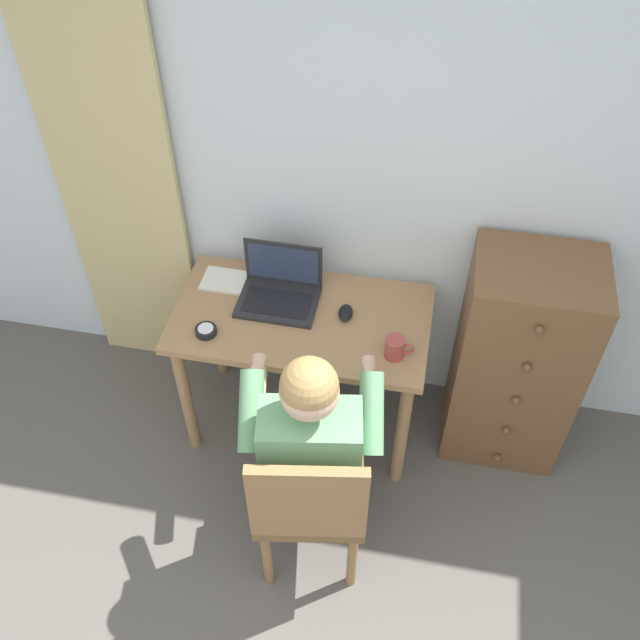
{
  "coord_description": "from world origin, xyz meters",
  "views": [
    {
      "loc": [
        0.16,
        -0.2,
        2.92
      ],
      "look_at": [
        -0.22,
        1.73,
        0.84
      ],
      "focal_mm": 39.97,
      "sensor_mm": 36.0,
      "label": 1
    }
  ],
  "objects_px": {
    "notebook_pad": "(226,281)",
    "dresser": "(516,361)",
    "person_seated": "(311,432)",
    "desk_clock": "(206,331)",
    "desk": "(302,335)",
    "computer_mouse": "(346,313)",
    "chair": "(309,500)",
    "coffee_mug": "(395,348)",
    "laptop": "(280,289)"
  },
  "relations": [
    {
      "from": "notebook_pad",
      "to": "dresser",
      "type": "bearing_deg",
      "value": -1.52
    },
    {
      "from": "person_seated",
      "to": "desk_clock",
      "type": "relative_size",
      "value": 13.48
    },
    {
      "from": "desk",
      "to": "computer_mouse",
      "type": "distance_m",
      "value": 0.23
    },
    {
      "from": "chair",
      "to": "desk_clock",
      "type": "bearing_deg",
      "value": 135.04
    },
    {
      "from": "desk_clock",
      "to": "coffee_mug",
      "type": "height_order",
      "value": "coffee_mug"
    },
    {
      "from": "desk_clock",
      "to": "desk",
      "type": "bearing_deg",
      "value": 24.96
    },
    {
      "from": "chair",
      "to": "coffee_mug",
      "type": "xyz_separation_m",
      "value": [
        0.24,
        0.57,
        0.28
      ]
    },
    {
      "from": "desk",
      "to": "notebook_pad",
      "type": "distance_m",
      "value": 0.42
    },
    {
      "from": "chair",
      "to": "person_seated",
      "type": "xyz_separation_m",
      "value": [
        -0.03,
        0.18,
        0.18
      ]
    },
    {
      "from": "laptop",
      "to": "desk_clock",
      "type": "distance_m",
      "value": 0.37
    },
    {
      "from": "computer_mouse",
      "to": "notebook_pad",
      "type": "xyz_separation_m",
      "value": [
        -0.56,
        0.1,
        -0.01
      ]
    },
    {
      "from": "dresser",
      "to": "chair",
      "type": "height_order",
      "value": "dresser"
    },
    {
      "from": "person_seated",
      "to": "desk_clock",
      "type": "bearing_deg",
      "value": 145.0
    },
    {
      "from": "dresser",
      "to": "computer_mouse",
      "type": "height_order",
      "value": "dresser"
    },
    {
      "from": "coffee_mug",
      "to": "chair",
      "type": "bearing_deg",
      "value": -112.47
    },
    {
      "from": "desk_clock",
      "to": "notebook_pad",
      "type": "xyz_separation_m",
      "value": [
        -0.01,
        0.31,
        -0.01
      ]
    },
    {
      "from": "desk_clock",
      "to": "notebook_pad",
      "type": "height_order",
      "value": "desk_clock"
    },
    {
      "from": "computer_mouse",
      "to": "dresser",
      "type": "bearing_deg",
      "value": 0.84
    },
    {
      "from": "dresser",
      "to": "computer_mouse",
      "type": "xyz_separation_m",
      "value": [
        -0.75,
        -0.06,
        0.22
      ]
    },
    {
      "from": "chair",
      "to": "desk_clock",
      "type": "height_order",
      "value": "chair"
    },
    {
      "from": "laptop",
      "to": "notebook_pad",
      "type": "relative_size",
      "value": 1.63
    },
    {
      "from": "dresser",
      "to": "computer_mouse",
      "type": "relative_size",
      "value": 10.85
    },
    {
      "from": "coffee_mug",
      "to": "desk",
      "type": "bearing_deg",
      "value": 160.85
    },
    {
      "from": "desk",
      "to": "coffee_mug",
      "type": "bearing_deg",
      "value": -19.15
    },
    {
      "from": "person_seated",
      "to": "laptop",
      "type": "xyz_separation_m",
      "value": [
        -0.27,
        0.63,
        0.11
      ]
    },
    {
      "from": "laptop",
      "to": "desk_clock",
      "type": "bearing_deg",
      "value": -133.63
    },
    {
      "from": "desk",
      "to": "desk_clock",
      "type": "height_order",
      "value": "desk_clock"
    },
    {
      "from": "dresser",
      "to": "computer_mouse",
      "type": "bearing_deg",
      "value": -175.41
    },
    {
      "from": "laptop",
      "to": "person_seated",
      "type": "bearing_deg",
      "value": -67.09
    },
    {
      "from": "desk",
      "to": "person_seated",
      "type": "relative_size",
      "value": 0.9
    },
    {
      "from": "laptop",
      "to": "computer_mouse",
      "type": "xyz_separation_m",
      "value": [
        0.3,
        -0.05,
        -0.04
      ]
    },
    {
      "from": "person_seated",
      "to": "computer_mouse",
      "type": "xyz_separation_m",
      "value": [
        0.03,
        0.57,
        0.07
      ]
    },
    {
      "from": "desk",
      "to": "chair",
      "type": "distance_m",
      "value": 0.75
    },
    {
      "from": "desk_clock",
      "to": "coffee_mug",
      "type": "xyz_separation_m",
      "value": [
        0.78,
        0.03,
        0.03
      ]
    },
    {
      "from": "person_seated",
      "to": "coffee_mug",
      "type": "height_order",
      "value": "person_seated"
    },
    {
      "from": "person_seated",
      "to": "coffee_mug",
      "type": "xyz_separation_m",
      "value": [
        0.26,
        0.39,
        0.1
      ]
    },
    {
      "from": "laptop",
      "to": "desk_clock",
      "type": "relative_size",
      "value": 3.8
    },
    {
      "from": "notebook_pad",
      "to": "laptop",
      "type": "bearing_deg",
      "value": -10.54
    },
    {
      "from": "chair",
      "to": "coffee_mug",
      "type": "distance_m",
      "value": 0.68
    },
    {
      "from": "person_seated",
      "to": "computer_mouse",
      "type": "height_order",
      "value": "person_seated"
    },
    {
      "from": "desk",
      "to": "coffee_mug",
      "type": "distance_m",
      "value": 0.47
    },
    {
      "from": "dresser",
      "to": "notebook_pad",
      "type": "bearing_deg",
      "value": 178.07
    },
    {
      "from": "chair",
      "to": "person_seated",
      "type": "relative_size",
      "value": 0.74
    },
    {
      "from": "desk",
      "to": "laptop",
      "type": "bearing_deg",
      "value": 140.43
    },
    {
      "from": "desk_clock",
      "to": "laptop",
      "type": "bearing_deg",
      "value": 46.37
    },
    {
      "from": "chair",
      "to": "dresser",
      "type": "bearing_deg",
      "value": 47.15
    },
    {
      "from": "dresser",
      "to": "person_seated",
      "type": "distance_m",
      "value": 1.02
    },
    {
      "from": "coffee_mug",
      "to": "dresser",
      "type": "bearing_deg",
      "value": 25.15
    },
    {
      "from": "chair",
      "to": "computer_mouse",
      "type": "relative_size",
      "value": 8.95
    },
    {
      "from": "person_seated",
      "to": "coffee_mug",
      "type": "bearing_deg",
      "value": 55.92
    }
  ]
}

